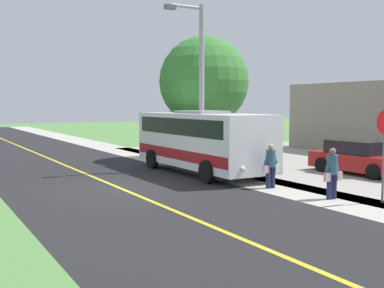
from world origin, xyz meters
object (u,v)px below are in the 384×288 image
pedestrian_waiting (271,165)px  parked_car_near (359,158)px  street_light_pole (199,80)px  shuttle_bus_front (201,139)px  tree_curbside (204,82)px  pedestrian_with_bags (332,172)px

pedestrian_waiting → parked_car_near: bearing=-171.6°
pedestrian_waiting → street_light_pole: (-0.13, -5.26, 3.28)m
shuttle_bus_front → tree_curbside: size_ratio=1.20×
pedestrian_waiting → street_light_pole: bearing=-91.4°
street_light_pole → parked_car_near: (-5.50, 4.42, -3.45)m
pedestrian_with_bags → street_light_pole: street_light_pole is taller
tree_curbside → parked_car_near: bearing=110.1°
street_light_pole → tree_curbside: street_light_pole is taller
parked_car_near → street_light_pole: bearing=-38.8°
parked_car_near → tree_curbside: size_ratio=0.66×
parked_car_near → shuttle_bus_front: bearing=-32.1°
pedestrian_with_bags → parked_car_near: (-5.20, -3.36, -0.19)m
pedestrian_waiting → tree_curbside: size_ratio=0.24×
pedestrian_waiting → street_light_pole: 6.20m
street_light_pole → pedestrian_with_bags: bearing=92.2°
shuttle_bus_front → pedestrian_waiting: bearing=92.5°
street_light_pole → pedestrian_waiting: bearing=88.6°
pedestrian_with_bags → pedestrian_waiting: pedestrian_with_bags is taller
street_light_pole → tree_curbside: size_ratio=1.11×
pedestrian_waiting → shuttle_bus_front: bearing=-87.5°
street_light_pole → tree_curbside: bearing=-124.3°
shuttle_bus_front → pedestrian_with_bags: (-0.63, 7.02, -0.64)m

